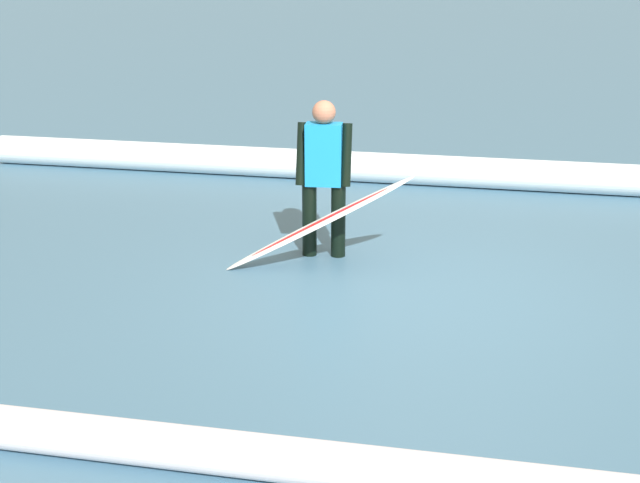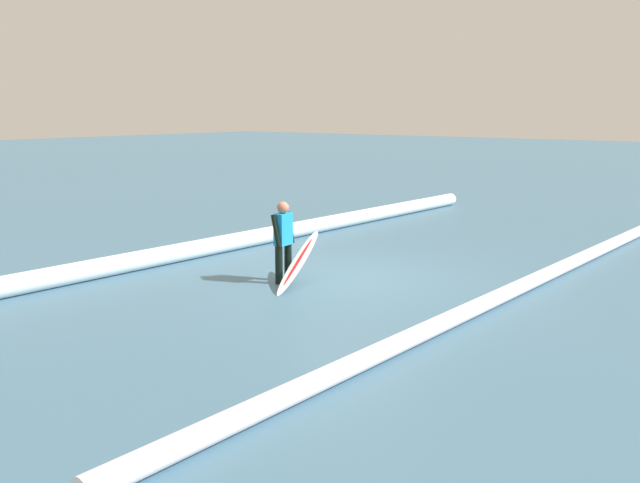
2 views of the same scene
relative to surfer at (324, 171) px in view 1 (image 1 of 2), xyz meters
name	(u,v)px [view 1 (image 1 of 2)]	position (x,y,z in m)	size (l,w,h in m)	color
ground_plane	(419,291)	(-0.98, 0.78, -0.85)	(126.74, 126.74, 0.00)	#426B85
surfer	(324,171)	(0.00, 0.00, 0.00)	(0.52, 0.23, 1.51)	black
surfboard	(320,223)	(-0.02, 0.34, -0.42)	(1.77, 0.70, 0.89)	white
wave_crest_foreground	(625,180)	(-3.21, -2.83, -0.65)	(0.39, 0.39, 16.70)	white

